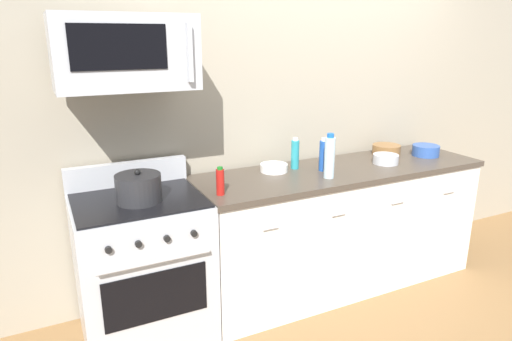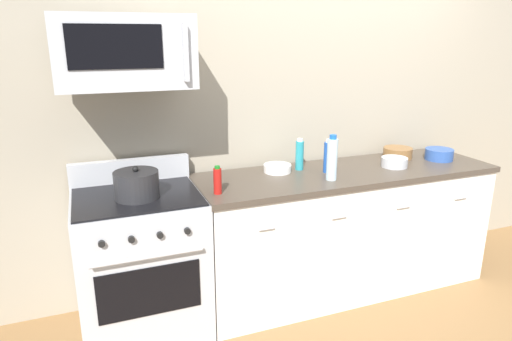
{
  "view_description": "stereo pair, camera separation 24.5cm",
  "coord_description": "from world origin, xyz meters",
  "px_view_note": "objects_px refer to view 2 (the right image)",
  "views": [
    {
      "loc": [
        -1.93,
        -2.53,
        1.83
      ],
      "look_at": [
        -0.72,
        -0.05,
        1.01
      ],
      "focal_mm": 31.59,
      "sensor_mm": 36.0,
      "label": 1
    },
    {
      "loc": [
        -1.71,
        -2.63,
        1.83
      ],
      "look_at": [
        -0.72,
        -0.05,
        1.01
      ],
      "focal_mm": 31.59,
      "sensor_mm": 36.0,
      "label": 2
    }
  ],
  "objects_px": {
    "bowl_blue_mixing": "(439,154)",
    "stockpot": "(137,185)",
    "bottle_dish_soap": "(300,155)",
    "bottle_hot_sauce_red": "(218,181)",
    "bottle_soda_blue": "(328,157)",
    "bowl_wooden_salad": "(398,152)",
    "range_oven": "(142,263)",
    "microwave": "(124,52)",
    "bowl_white_ceramic": "(277,168)",
    "bottle_water_clear": "(332,159)",
    "bowl_steel_prep": "(394,162)"
  },
  "relations": [
    {
      "from": "bowl_blue_mixing",
      "to": "stockpot",
      "type": "xyz_separation_m",
      "value": [
        -2.28,
        -0.05,
        0.04
      ]
    },
    {
      "from": "bottle_dish_soap",
      "to": "stockpot",
      "type": "distance_m",
      "value": 1.17
    },
    {
      "from": "bottle_hot_sauce_red",
      "to": "bottle_soda_blue",
      "type": "distance_m",
      "value": 0.86
    },
    {
      "from": "bowl_blue_mixing",
      "to": "bowl_wooden_salad",
      "type": "xyz_separation_m",
      "value": [
        -0.26,
        0.16,
        -0.0
      ]
    },
    {
      "from": "range_oven",
      "to": "bottle_dish_soap",
      "type": "relative_size",
      "value": 4.72
    },
    {
      "from": "microwave",
      "to": "bowl_wooden_salad",
      "type": "relative_size",
      "value": 3.37
    },
    {
      "from": "bottle_hot_sauce_red",
      "to": "bowl_white_ceramic",
      "type": "distance_m",
      "value": 0.6
    },
    {
      "from": "microwave",
      "to": "bottle_water_clear",
      "type": "relative_size",
      "value": 2.46
    },
    {
      "from": "bottle_dish_soap",
      "to": "bowl_steel_prep",
      "type": "distance_m",
      "value": 0.71
    },
    {
      "from": "bowl_wooden_salad",
      "to": "bowl_white_ceramic",
      "type": "relative_size",
      "value": 1.14
    },
    {
      "from": "range_oven",
      "to": "bottle_water_clear",
      "type": "relative_size",
      "value": 3.53
    },
    {
      "from": "bowl_wooden_salad",
      "to": "bowl_white_ceramic",
      "type": "xyz_separation_m",
      "value": [
        -1.03,
        -0.02,
        -0.01
      ]
    },
    {
      "from": "microwave",
      "to": "bottle_dish_soap",
      "type": "relative_size",
      "value": 3.28
    },
    {
      "from": "bowl_wooden_salad",
      "to": "bowl_white_ceramic",
      "type": "height_order",
      "value": "bowl_wooden_salad"
    },
    {
      "from": "bottle_hot_sauce_red",
      "to": "bowl_wooden_salad",
      "type": "bearing_deg",
      "value": 11.1
    },
    {
      "from": "range_oven",
      "to": "bottle_water_clear",
      "type": "bearing_deg",
      "value": -6.92
    },
    {
      "from": "bottle_dish_soap",
      "to": "bowl_steel_prep",
      "type": "xyz_separation_m",
      "value": [
        0.68,
        -0.18,
        -0.07
      ]
    },
    {
      "from": "bowl_blue_mixing",
      "to": "bowl_wooden_salad",
      "type": "height_order",
      "value": "bowl_blue_mixing"
    },
    {
      "from": "microwave",
      "to": "bottle_soda_blue",
      "type": "xyz_separation_m",
      "value": [
        1.31,
        -0.04,
        -0.72
      ]
    },
    {
      "from": "microwave",
      "to": "bottle_hot_sauce_red",
      "type": "relative_size",
      "value": 4.3
    },
    {
      "from": "microwave",
      "to": "bottle_soda_blue",
      "type": "height_order",
      "value": "microwave"
    },
    {
      "from": "stockpot",
      "to": "bottle_dish_soap",
      "type": "bearing_deg",
      "value": 9.43
    },
    {
      "from": "bottle_soda_blue",
      "to": "bowl_steel_prep",
      "type": "bearing_deg",
      "value": -5.63
    },
    {
      "from": "bowl_blue_mixing",
      "to": "bottle_dish_soap",
      "type": "bearing_deg",
      "value": 172.94
    },
    {
      "from": "bottle_dish_soap",
      "to": "bowl_wooden_salad",
      "type": "bearing_deg",
      "value": 1.22
    },
    {
      "from": "bowl_wooden_salad",
      "to": "bowl_steel_prep",
      "type": "bearing_deg",
      "value": -132.54
    },
    {
      "from": "bottle_dish_soap",
      "to": "bottle_soda_blue",
      "type": "height_order",
      "value": "bottle_soda_blue"
    },
    {
      "from": "bottle_dish_soap",
      "to": "bowl_wooden_salad",
      "type": "xyz_separation_m",
      "value": [
        0.86,
        0.02,
        -0.06
      ]
    },
    {
      "from": "bottle_dish_soap",
      "to": "bowl_blue_mixing",
      "type": "bearing_deg",
      "value": -7.06
    },
    {
      "from": "range_oven",
      "to": "bottle_dish_soap",
      "type": "xyz_separation_m",
      "value": [
        1.15,
        0.14,
        0.56
      ]
    },
    {
      "from": "bottle_hot_sauce_red",
      "to": "bowl_white_ceramic",
      "type": "xyz_separation_m",
      "value": [
        0.52,
        0.29,
        -0.05
      ]
    },
    {
      "from": "bottle_soda_blue",
      "to": "range_oven",
      "type": "bearing_deg",
      "value": -179.69
    },
    {
      "from": "bowl_steel_prep",
      "to": "bottle_hot_sauce_red",
      "type": "bearing_deg",
      "value": -175.66
    },
    {
      "from": "bottle_soda_blue",
      "to": "bowl_wooden_salad",
      "type": "xyz_separation_m",
      "value": [
        0.71,
        0.15,
        -0.07
      ]
    },
    {
      "from": "microwave",
      "to": "bottle_hot_sauce_red",
      "type": "bearing_deg",
      "value": -22.64
    },
    {
      "from": "bottle_water_clear",
      "to": "bottle_hot_sauce_red",
      "type": "relative_size",
      "value": 1.75
    },
    {
      "from": "bowl_white_ceramic",
      "to": "bowl_steel_prep",
      "type": "bearing_deg",
      "value": -12.31
    },
    {
      "from": "microwave",
      "to": "bowl_white_ceramic",
      "type": "bearing_deg",
      "value": 5.56
    },
    {
      "from": "bottle_water_clear",
      "to": "bowl_white_ceramic",
      "type": "relative_size",
      "value": 1.57
    },
    {
      "from": "bowl_blue_mixing",
      "to": "bowl_white_ceramic",
      "type": "relative_size",
      "value": 1.08
    },
    {
      "from": "bowl_steel_prep",
      "to": "bottle_soda_blue",
      "type": "bearing_deg",
      "value": 174.37
    },
    {
      "from": "microwave",
      "to": "bowl_blue_mixing",
      "type": "height_order",
      "value": "microwave"
    },
    {
      "from": "range_oven",
      "to": "bottle_soda_blue",
      "type": "height_order",
      "value": "bottle_soda_blue"
    },
    {
      "from": "bowl_white_ceramic",
      "to": "microwave",
      "type": "bearing_deg",
      "value": -174.44
    },
    {
      "from": "range_oven",
      "to": "bowl_wooden_salad",
      "type": "height_order",
      "value": "range_oven"
    },
    {
      "from": "bowl_wooden_salad",
      "to": "bowl_blue_mixing",
      "type": "bearing_deg",
      "value": -31.0
    },
    {
      "from": "bottle_hot_sauce_red",
      "to": "bowl_wooden_salad",
      "type": "height_order",
      "value": "bottle_hot_sauce_red"
    },
    {
      "from": "bowl_white_ceramic",
      "to": "bowl_steel_prep",
      "type": "xyz_separation_m",
      "value": [
        0.85,
        -0.19,
        0.01
      ]
    },
    {
      "from": "bottle_water_clear",
      "to": "bowl_blue_mixing",
      "type": "relative_size",
      "value": 1.45
    },
    {
      "from": "bowl_blue_mixing",
      "to": "bowl_steel_prep",
      "type": "bearing_deg",
      "value": -174.48
    }
  ]
}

